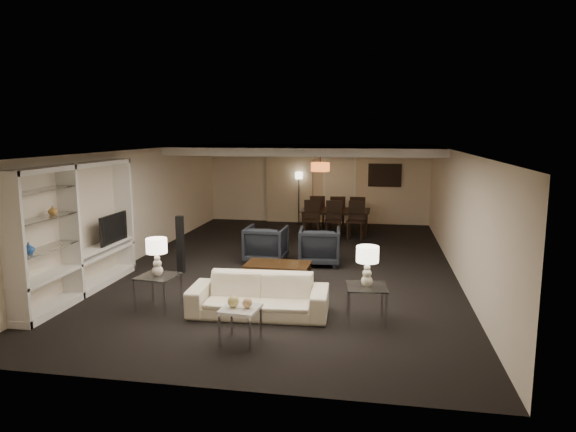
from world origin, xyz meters
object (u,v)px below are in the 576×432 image
(vase_blue, at_px, (29,248))
(floor_speaker, at_px, (180,245))
(chair_fr, at_px, (357,213))
(armchair_right, at_px, (319,246))
(pendant_light, at_px, (320,167))
(chair_nr, at_px, (355,220))
(side_table_right, at_px, (366,304))
(chair_nl, at_px, (312,219))
(television, at_px, (109,228))
(vase_amber, at_px, (53,210))
(coffee_table, at_px, (278,274))
(chair_fl, at_px, (317,212))
(dining_table, at_px, (335,222))
(table_lamp_right, at_px, (367,266))
(side_table_left, at_px, (158,292))
(armchair_left, at_px, (266,244))
(sofa, at_px, (259,295))
(chair_fm, at_px, (337,212))
(chair_nm, at_px, (333,220))
(table_lamp_left, at_px, (157,257))
(marble_table, at_px, (241,325))
(floor_lamp, at_px, (299,198))

(vase_blue, relative_size, floor_speaker, 0.15)
(floor_speaker, xyz_separation_m, chair_fr, (3.40, 5.37, -0.09))
(armchair_right, xyz_separation_m, floor_speaker, (-2.74, -1.19, 0.19))
(pendant_light, xyz_separation_m, chair_nr, (1.02, -0.40, -1.41))
(side_table_right, bearing_deg, chair_nl, 104.89)
(television, distance_m, vase_amber, 1.77)
(coffee_table, bearing_deg, chair_nl, 89.27)
(chair_fl, bearing_deg, dining_table, 125.10)
(table_lamp_right, xyz_separation_m, dining_table, (-1.04, 6.83, -0.54))
(coffee_table, distance_m, side_table_left, 2.34)
(armchair_left, xyz_separation_m, vase_blue, (-2.77, -4.16, 0.74))
(pendant_light, bearing_deg, armchair_right, -83.68)
(sofa, relative_size, chair_fm, 2.17)
(chair_fr, bearing_deg, chair_nm, 64.04)
(pendant_light, xyz_separation_m, side_table_right, (1.46, -6.57, -1.64))
(pendant_light, bearing_deg, floor_speaker, -118.08)
(table_lamp_left, xyz_separation_m, chair_fm, (2.36, 7.48, -0.37))
(armchair_right, distance_m, marble_table, 4.44)
(vase_blue, height_order, floor_speaker, vase_blue)
(chair_fl, bearing_deg, coffee_table, 81.82)
(marble_table, bearing_deg, chair_fm, 85.61)
(vase_blue, bearing_deg, table_lamp_left, 27.31)
(sofa, distance_m, armchair_left, 3.36)
(side_table_left, bearing_deg, table_lamp_right, 0.00)
(floor_speaker, bearing_deg, coffee_table, -10.53)
(vase_blue, height_order, chair_fm, vase_blue)
(armchair_left, relative_size, side_table_left, 1.49)
(armchair_left, xyz_separation_m, side_table_left, (-1.10, -3.30, -0.13))
(armchair_right, distance_m, chair_fr, 4.23)
(vase_blue, bearing_deg, vase_amber, 90.00)
(side_table_left, relative_size, floor_lamp, 0.37)
(dining_table, xyz_separation_m, chair_fm, (0.00, 0.65, 0.17))
(chair_nr, bearing_deg, chair_fm, 120.97)
(television, xyz_separation_m, chair_nr, (4.60, 4.73, -0.52))
(vase_blue, bearing_deg, armchair_left, 56.34)
(television, height_order, chair_nr, television)
(table_lamp_left, bearing_deg, dining_table, 70.95)
(table_lamp_left, bearing_deg, floor_speaker, 101.91)
(chair_nm, bearing_deg, pendant_light, 135.91)
(chair_nm, height_order, floor_lamp, floor_lamp)
(pendant_light, relative_size, chair_nl, 0.51)
(chair_nm, bearing_deg, table_lamp_left, -111.68)
(dining_table, bearing_deg, table_lamp_right, -81.14)
(pendant_light, height_order, side_table_right, pendant_light)
(table_lamp_right, bearing_deg, chair_fr, 93.38)
(marble_table, distance_m, vase_amber, 3.75)
(chair_nl, bearing_deg, table_lamp_left, -109.34)
(vase_amber, xyz_separation_m, chair_nm, (4.03, 6.39, -1.13))
(table_lamp_left, distance_m, floor_speaker, 2.17)
(pendant_light, distance_m, chair_fm, 1.73)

